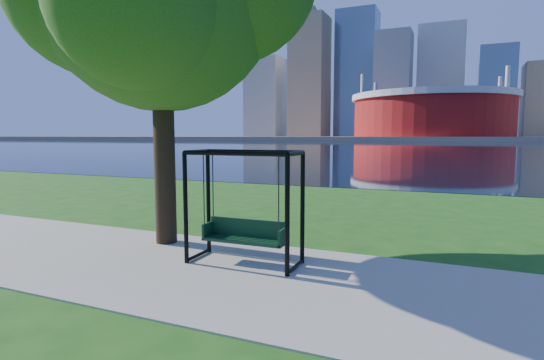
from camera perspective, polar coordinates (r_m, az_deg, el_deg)
The scene contains 7 objects.
ground at distance 7.68m, azimuth -1.65°, elevation -11.79°, with size 900.00×900.00×0.00m, color #1E5114.
path at distance 7.25m, azimuth -3.37°, elevation -12.76°, with size 120.00×4.00×0.03m, color #9E937F.
river at distance 108.68m, azimuth 21.97°, elevation 4.29°, with size 900.00×180.00×0.02m, color black.
far_bank at distance 312.63m, azimuth 23.09°, elevation 5.22°, with size 900.00×228.00×2.00m, color #937F60.
stadium at distance 242.26m, azimuth 20.66°, elevation 8.38°, with size 83.00×83.00×32.00m.
skyline at distance 327.81m, azimuth 22.60°, elevation 11.37°, with size 392.00×66.00×96.50m.
swing at distance 7.70m, azimuth -3.70°, elevation -4.01°, with size 2.06×0.93×2.08m.
Camera 1 is at (3.12, -6.61, 2.34)m, focal length 28.00 mm.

